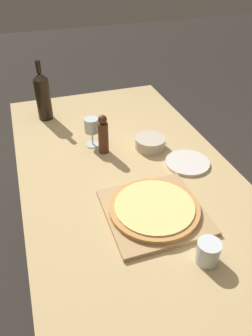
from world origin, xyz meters
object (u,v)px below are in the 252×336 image
pepper_mill (103,135)px  wine_bottle (43,96)px  wine_glass (92,127)px  small_bowl (150,143)px  pizza (154,208)px

pepper_mill → wine_bottle: bearing=116.7°
pepper_mill → wine_glass: bearing=115.1°
wine_glass → small_bowl: bearing=-23.8°
pizza → small_bowl: size_ratio=2.32×
pizza → wine_glass: size_ratio=2.37×
wine_bottle → pepper_mill: bearing=-63.3°
wine_bottle → small_bowl: wine_bottle is taller
pizza → wine_glass: wine_glass is taller
pepper_mill → wine_glass: (-0.04, 0.08, 0.01)m
pizza → wine_glass: bearing=100.9°
wine_bottle → pepper_mill: size_ratio=1.68×
pizza → small_bowl: (0.16, 0.45, -0.00)m
pepper_mill → wine_glass: pepper_mill is taller
small_bowl → wine_glass: bearing=156.2°
wine_bottle → pepper_mill: 0.52m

